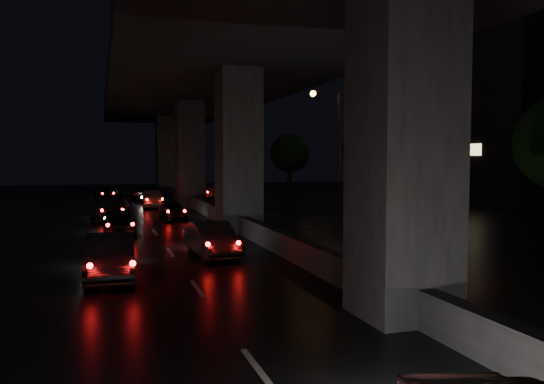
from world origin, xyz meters
TOP-DOWN VIEW (x-y plane):
  - ground at (0.00, 0.00)m, footprint 120.00×120.00m
  - viaduct at (0.00, 5.00)m, footprint 12.00×80.00m
  - median_barrier at (0.00, 5.00)m, footprint 0.45×70.00m
  - building_right_far at (27.00, 20.00)m, footprint 12.00×22.00m
  - tree_c at (11.00, 12.00)m, footprint 3.80×3.80m
  - tree_d at (11.00, 28.00)m, footprint 3.80×3.80m
  - streetlight_far at (10.97, 18.00)m, footprint 2.52×0.44m
  - car_3 at (2.96, -5.47)m, footprint 2.11×4.44m
  - car_4 at (-6.27, -3.89)m, footprint 1.53×4.03m
  - car_5 at (-2.61, -1.23)m, footprint 1.64×3.92m
  - car_6 at (-5.72, 5.32)m, footprint 1.48×3.66m
  - car_7 at (-5.92, 12.12)m, footprint 2.60×4.77m
  - car_8 at (-2.46, 11.22)m, footprint 1.49×3.33m
  - car_9 at (-2.88, 19.64)m, footprint 1.71×4.03m
  - car_10 at (-2.64, 25.14)m, footprint 2.91×4.81m
  - car_11 at (-5.92, 29.20)m, footprint 2.66×4.31m
  - car_12 at (2.92, 27.28)m, footprint 1.52×3.64m

SIDE VIEW (x-z plane):
  - ground at x=0.00m, z-range 0.00..0.00m
  - median_barrier at x=0.00m, z-range 0.00..0.85m
  - car_8 at x=-2.46m, z-range 0.00..1.11m
  - car_11 at x=-5.92m, z-range 0.00..1.11m
  - car_12 at x=2.92m, z-range 0.00..1.23m
  - car_6 at x=-5.72m, z-range 0.00..1.25m
  - car_10 at x=-2.64m, z-range 0.00..1.25m
  - car_3 at x=2.96m, z-range 0.00..1.25m
  - car_5 at x=-2.61m, z-range 0.00..1.26m
  - car_9 at x=-2.88m, z-range 0.00..1.29m
  - car_7 at x=-5.92m, z-range 0.00..1.31m
  - car_4 at x=-6.27m, z-range 0.00..1.31m
  - tree_c at x=11.00m, z-range 1.13..7.26m
  - tree_d at x=11.00m, z-range 1.13..7.26m
  - streetlight_far at x=10.97m, z-range 1.16..10.16m
  - building_right_far at x=27.00m, z-range 0.00..15.00m
  - viaduct at x=0.00m, z-range 3.09..13.59m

